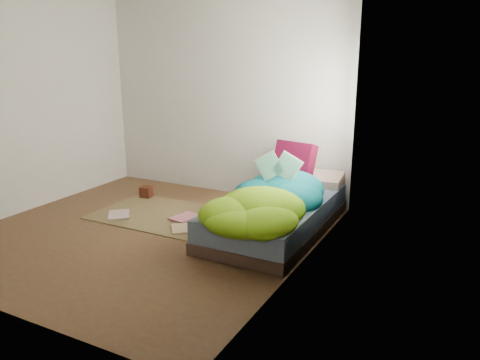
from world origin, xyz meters
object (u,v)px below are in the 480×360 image
object	(u,v)px
bed	(276,215)
pillow_magenta	(294,163)
wooden_box	(146,192)
floor_book_b	(178,215)
open_book	(278,157)
floor_book_a	(108,215)

from	to	relation	value
bed	pillow_magenta	bearing A→B (deg)	97.32
wooden_box	floor_book_b	xyz separation A→B (m)	(0.82, -0.45, -0.05)
bed	floor_book_b	bearing A→B (deg)	-172.12
bed	wooden_box	size ratio (longest dim) A/B	14.27
pillow_magenta	open_book	world-z (taller)	open_book
floor_book_a	floor_book_b	bearing A→B (deg)	-12.05
wooden_box	pillow_magenta	bearing A→B (deg)	13.02
pillow_magenta	floor_book_b	distance (m)	1.51
bed	floor_book_b	distance (m)	1.20
bed	open_book	bearing A→B (deg)	99.61
bed	wooden_box	distance (m)	2.02
pillow_magenta	wooden_box	bearing A→B (deg)	-154.76
floor_book_a	floor_book_b	xyz separation A→B (m)	(0.72, 0.37, 0.00)
floor_book_a	wooden_box	bearing A→B (deg)	57.20
open_book	wooden_box	size ratio (longest dim) A/B	2.90
pillow_magenta	floor_book_a	distance (m)	2.28
open_book	floor_book_a	world-z (taller)	open_book
pillow_magenta	floor_book_a	world-z (taller)	pillow_magenta
open_book	floor_book_a	bearing A→B (deg)	-179.66
floor_book_a	pillow_magenta	bearing A→B (deg)	-4.24
open_book	floor_book_b	distance (m)	1.42
bed	floor_book_a	size ratio (longest dim) A/B	6.03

